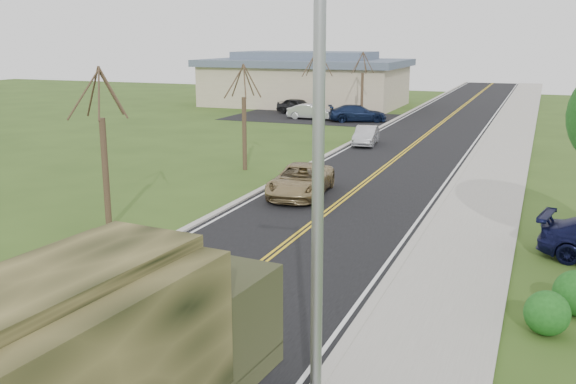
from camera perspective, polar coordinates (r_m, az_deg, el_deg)
The scene contains 15 objects.
road at distance 50.36m, azimuth 12.44°, elevation 5.17°, with size 8.00×120.00×0.01m, color black.
curb_right at distance 49.86m, azimuth 17.16°, elevation 4.87°, with size 0.30×120.00×0.12m, color #9E998E.
sidewalk_right at distance 49.76m, azimuth 19.17°, elevation 4.70°, with size 3.20×120.00×0.10m, color #9E998E.
curb_left at distance 51.18m, azimuth 7.84°, elevation 5.54°, with size 0.30×120.00×0.10m, color #9E998E.
street_light at distance 9.61m, azimuth 2.08°, elevation -2.23°, with size 1.65×0.22×8.00m.
bare_tree_a at distance 24.78m, azimuth -15.99°, elevation 2.73°, with size 1.93×2.26×6.08m.
bare_tree_b at distance 34.94m, azimuth -3.91°, elevation 5.98°, with size 1.83×2.14×5.73m.
bare_tree_c at distance 45.95m, azimuth 2.61°, elevation 8.18°, with size 2.04×2.39×6.42m.
bare_tree_d at distance 57.40m, azimuth 6.60°, elevation 8.95°, with size 1.88×2.20×5.91m.
commercial_building at distance 69.60m, azimuth 1.56°, elevation 9.93°, with size 25.50×21.50×5.65m.
suv_champagne at distance 29.29m, azimuth 1.14°, elevation 1.04°, with size 2.36×5.13×1.42m, color #957F54.
sedan_silver at distance 43.71m, azimuth 6.95°, elevation 4.99°, with size 1.34×3.85×1.27m, color #B8B8BD.
lot_car_dark at distance 61.13m, azimuth 0.87°, elevation 7.62°, with size 1.79×4.45×1.52m, color black.
lot_car_silver at distance 57.42m, azimuth 2.02°, elevation 7.15°, with size 1.43×4.10×1.35m, color silver.
lot_car_navy at distance 56.05m, azimuth 6.20°, elevation 6.97°, with size 2.03×4.99×1.45m, color #0E1834.
Camera 1 is at (8.00, -9.22, 7.04)m, focal length 40.00 mm.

